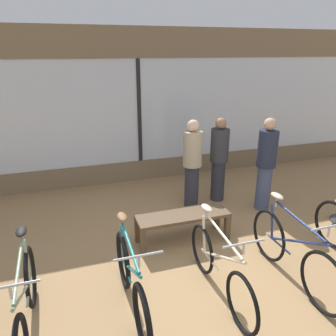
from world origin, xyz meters
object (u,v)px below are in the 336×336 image
object	(u,v)px
bicycle_center	(219,268)
customer_by_window	(266,161)
bicycle_left	(131,282)
customer_near_rack	(192,163)
customer_mid_floor	(219,158)
bicycle_right	(292,253)
display_bench	(183,219)
bicycle_far_left	(26,306)

from	to	relation	value
bicycle_center	customer_by_window	bearing A→B (deg)	45.46
bicycle_left	customer_by_window	bearing A→B (deg)	31.99
bicycle_left	bicycle_center	distance (m)	1.03
bicycle_center	customer_by_window	distance (m)	2.61
customer_near_rack	customer_mid_floor	world-z (taller)	customer_near_rack
bicycle_right	display_bench	size ratio (longest dim) A/B	1.25
bicycle_far_left	customer_by_window	size ratio (longest dim) A/B	1.05
bicycle_far_left	customer_near_rack	distance (m)	3.53
bicycle_left	bicycle_center	bearing A→B (deg)	-3.29
bicycle_left	display_bench	distance (m)	1.57
customer_by_window	customer_mid_floor	xyz separation A→B (m)	(-0.63, 0.59, -0.07)
bicycle_left	display_bench	size ratio (longest dim) A/B	1.20
bicycle_right	customer_by_window	world-z (taller)	customer_by_window
bicycle_far_left	bicycle_right	size ratio (longest dim) A/B	1.01
bicycle_left	customer_mid_floor	bearing A→B (deg)	47.01
bicycle_right	customer_near_rack	bearing A→B (deg)	99.78
bicycle_left	customer_mid_floor	xyz separation A→B (m)	(2.19, 2.35, 0.46)
bicycle_left	bicycle_right	world-z (taller)	bicycle_right
bicycle_left	bicycle_far_left	bearing A→B (deg)	-178.53
bicycle_far_left	bicycle_center	xyz separation A→B (m)	(2.09, -0.03, -0.01)
bicycle_left	customer_near_rack	size ratio (longest dim) A/B	1.03
customer_mid_floor	customer_near_rack	bearing A→B (deg)	-169.09
customer_mid_floor	bicycle_center	bearing A→B (deg)	-115.76
bicycle_right	customer_near_rack	xyz separation A→B (m)	(-0.40, 2.34, 0.46)
bicycle_right	customer_mid_floor	world-z (taller)	customer_mid_floor
bicycle_center	customer_mid_floor	world-z (taller)	customer_mid_floor
bicycle_far_left	customer_near_rack	xyz separation A→B (m)	(2.66, 2.26, 0.47)
bicycle_far_left	customer_near_rack	world-z (taller)	customer_near_rack
bicycle_center	bicycle_far_left	bearing A→B (deg)	179.12
bicycle_left	customer_by_window	xyz separation A→B (m)	(2.82, 1.76, 0.53)
bicycle_center	customer_near_rack	bearing A→B (deg)	75.94
customer_near_rack	customer_by_window	bearing A→B (deg)	-21.39
bicycle_right	customer_by_window	xyz separation A→B (m)	(0.81, 1.86, 0.51)
bicycle_center	customer_near_rack	size ratio (longest dim) A/B	1.02
bicycle_center	bicycle_right	bearing A→B (deg)	-2.39
bicycle_left	bicycle_center	size ratio (longest dim) A/B	1.01
customer_near_rack	customer_by_window	size ratio (longest dim) A/B	0.97
bicycle_center	bicycle_right	size ratio (longest dim) A/B	0.95
bicycle_center	bicycle_right	world-z (taller)	bicycle_right
customer_near_rack	customer_mid_floor	distance (m)	0.60
customer_by_window	display_bench	bearing A→B (deg)	-161.79
customer_mid_floor	display_bench	bearing A→B (deg)	-134.47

